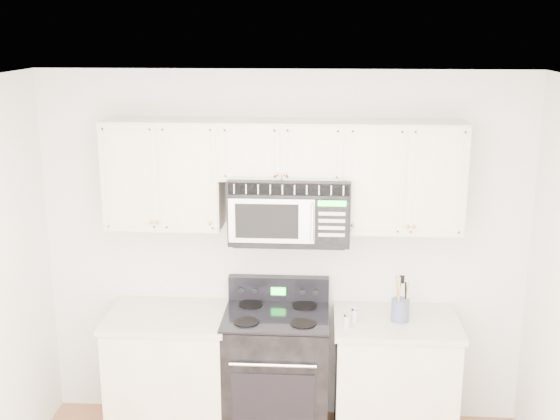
{
  "coord_description": "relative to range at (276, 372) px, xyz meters",
  "views": [
    {
      "loc": [
        0.28,
        -3.09,
        2.89
      ],
      "look_at": [
        0.0,
        1.3,
        1.73
      ],
      "focal_mm": 45.0,
      "sensor_mm": 36.0,
      "label": 1
    }
  ],
  "objects": [
    {
      "name": "range",
      "position": [
        0.0,
        0.0,
        0.0
      ],
      "size": [
        0.73,
        0.67,
        1.11
      ],
      "color": "black",
      "rests_on": "ground"
    },
    {
      "name": "upper_cabinets",
      "position": [
        0.04,
        0.14,
        1.45
      ],
      "size": [
        2.44,
        0.37,
        0.75
      ],
      "color": "beige",
      "rests_on": "ground"
    },
    {
      "name": "base_cabinet_right",
      "position": [
        0.84,
        -0.0,
        -0.06
      ],
      "size": [
        0.86,
        0.65,
        0.92
      ],
      "color": "beige",
      "rests_on": "ground"
    },
    {
      "name": "utensil_crock",
      "position": [
        0.85,
        -0.02,
        0.52
      ],
      "size": [
        0.12,
        0.12,
        0.33
      ],
      "color": "slate",
      "rests_on": "base_cabinet_right"
    },
    {
      "name": "shaker_salt",
      "position": [
        0.49,
        -0.17,
        0.49
      ],
      "size": [
        0.04,
        0.04,
        0.1
      ],
      "color": "silver",
      "rests_on": "base_cabinet_right"
    },
    {
      "name": "room",
      "position": [
        0.04,
        -1.44,
        0.82
      ],
      "size": [
        3.51,
        3.51,
        2.61
      ],
      "color": "#955B3A",
      "rests_on": "ground"
    },
    {
      "name": "microwave",
      "position": [
        0.09,
        0.1,
        1.19
      ],
      "size": [
        0.81,
        0.46,
        0.45
      ],
      "color": "black",
      "rests_on": "ground"
    },
    {
      "name": "shaker_pepper",
      "position": [
        0.54,
        -0.07,
        0.49
      ],
      "size": [
        0.04,
        0.04,
        0.1
      ],
      "color": "silver",
      "rests_on": "base_cabinet_right"
    },
    {
      "name": "base_cabinet_left",
      "position": [
        -0.76,
        -0.0,
        -0.06
      ],
      "size": [
        0.86,
        0.65,
        0.92
      ],
      "color": "beige",
      "rests_on": "ground"
    }
  ]
}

